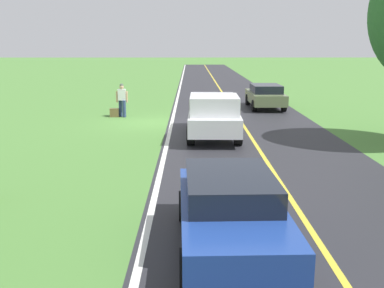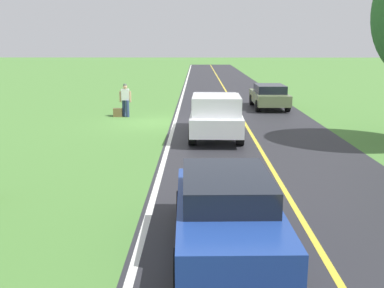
# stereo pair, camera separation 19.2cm
# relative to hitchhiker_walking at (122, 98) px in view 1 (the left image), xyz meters

# --- Properties ---
(ground_plane) EXTENTS (200.00, 200.00, 0.00)m
(ground_plane) POSITION_rel_hitchhiker_walking_xyz_m (-1.72, 1.84, -0.98)
(ground_plane) COLOR #4C7F38
(road_surface) EXTENTS (7.20, 120.00, 0.00)m
(road_surface) POSITION_rel_hitchhiker_walking_xyz_m (-6.09, 1.84, -0.98)
(road_surface) COLOR #28282D
(road_surface) RESTS_ON ground
(lane_edge_line) EXTENTS (0.16, 117.60, 0.00)m
(lane_edge_line) POSITION_rel_hitchhiker_walking_xyz_m (-2.67, 1.84, -0.98)
(lane_edge_line) COLOR silver
(lane_edge_line) RESTS_ON ground
(lane_centre_line) EXTENTS (0.14, 117.60, 0.00)m
(lane_centre_line) POSITION_rel_hitchhiker_walking_xyz_m (-6.09, 1.84, -0.98)
(lane_centre_line) COLOR gold
(lane_centre_line) RESTS_ON ground
(hitchhiker_walking) EXTENTS (0.62, 0.51, 1.75)m
(hitchhiker_walking) POSITION_rel_hitchhiker_walking_xyz_m (0.00, 0.00, 0.00)
(hitchhiker_walking) COLOR navy
(hitchhiker_walking) RESTS_ON ground
(suitcase_carried) EXTENTS (0.47, 0.21, 0.45)m
(suitcase_carried) POSITION_rel_hitchhiker_walking_xyz_m (0.42, 0.09, -0.75)
(suitcase_carried) COLOR brown
(suitcase_carried) RESTS_ON ground
(pickup_truck_passing) EXTENTS (2.19, 5.45, 1.82)m
(pickup_truck_passing) POSITION_rel_hitchhiker_walking_xyz_m (-4.53, 5.27, -0.01)
(pickup_truck_passing) COLOR silver
(pickup_truck_passing) RESTS_ON ground
(sedan_near_oncoming) EXTENTS (1.94, 4.41, 1.41)m
(sedan_near_oncoming) POSITION_rel_hitchhiker_walking_xyz_m (-8.05, -3.19, -0.23)
(sedan_near_oncoming) COLOR #66754C
(sedan_near_oncoming) RESTS_ON ground
(sedan_ahead_same_lane) EXTENTS (2.03, 4.45, 1.41)m
(sedan_ahead_same_lane) POSITION_rel_hitchhiker_walking_xyz_m (-4.33, 15.47, -0.23)
(sedan_ahead_same_lane) COLOR navy
(sedan_ahead_same_lane) RESTS_ON ground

